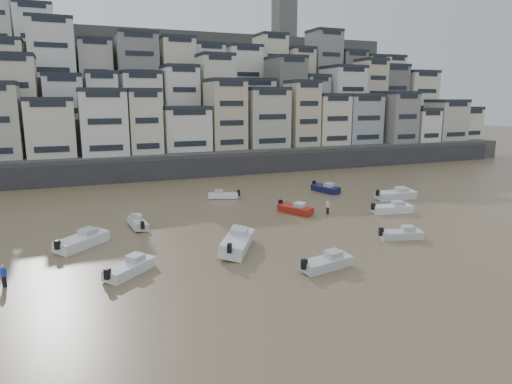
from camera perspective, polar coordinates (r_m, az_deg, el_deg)
name	(u,v)px	position (r m, az deg, el deg)	size (l,w,h in m)	color
harbor_wall	(189,168)	(82.14, -8.37, 3.04)	(140.00, 3.00, 3.50)	#38383A
hillside	(167,102)	(121.19, -11.02, 10.98)	(141.04, 66.00, 50.00)	#4C4C47
boat_a	(327,261)	(38.15, 8.84, -8.50)	(5.11, 1.67, 1.39)	silver
boat_b	(402,233)	(47.83, 17.74, -4.88)	(4.54, 1.49, 1.24)	silver
boat_c	(237,240)	(42.10, -2.37, -6.02)	(7.25, 2.37, 1.98)	silver
boat_d	(392,207)	(58.28, 16.67, -1.80)	(5.42, 1.77, 1.48)	white
boat_e	(295,208)	(55.80, 4.93, -1.98)	(5.05, 1.65, 1.38)	#9F2013
boat_f	(138,222)	(51.08, -14.57, -3.64)	(4.72, 1.54, 1.29)	silver
boat_g	(396,193)	(66.33, 17.10, -0.13)	(6.39, 2.09, 1.74)	silver
boat_h	(223,194)	(64.13, -4.12, -0.26)	(4.55, 1.49, 1.24)	white
boat_i	(325,187)	(69.10, 8.68, 0.58)	(5.36, 1.75, 1.46)	#14163F
boat_j	(130,266)	(37.99, -15.51, -8.86)	(5.17, 1.69, 1.41)	silver
boat_k	(82,239)	(45.99, -20.93, -5.48)	(6.04, 1.98, 1.65)	white
person_blue	(4,276)	(38.99, -29.00, -9.14)	(0.44, 0.44, 1.74)	#1939BE
person_pink	(328,207)	(55.96, 8.95, -1.85)	(0.44, 0.44, 1.74)	#EDA7B9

